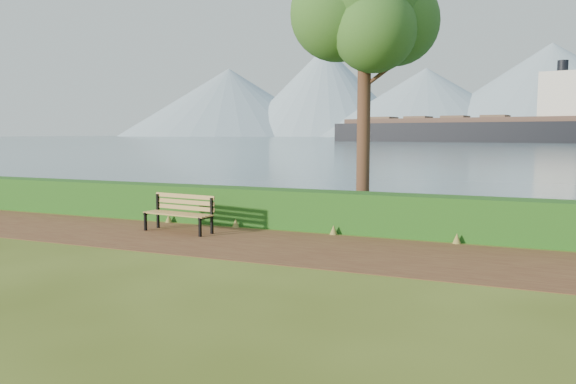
% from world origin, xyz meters
% --- Properties ---
extents(ground, '(140.00, 140.00, 0.00)m').
position_xyz_m(ground, '(0.00, 0.00, 0.00)').
color(ground, '#414F16').
rests_on(ground, ground).
extents(path, '(40.00, 3.40, 0.01)m').
position_xyz_m(path, '(0.00, 0.30, 0.01)').
color(path, '#51281C').
rests_on(path, ground).
extents(hedge, '(32.00, 0.85, 1.00)m').
position_xyz_m(hedge, '(0.00, 2.60, 0.50)').
color(hedge, '#1F4F16').
rests_on(hedge, ground).
extents(water, '(700.00, 510.00, 0.00)m').
position_xyz_m(water, '(0.00, 260.00, 0.01)').
color(water, slate).
rests_on(water, ground).
extents(mountains, '(585.00, 190.00, 70.00)m').
position_xyz_m(mountains, '(-9.17, 406.05, 27.70)').
color(mountains, '#7B92A4').
rests_on(mountains, ground).
extents(bench, '(1.93, 0.77, 0.94)m').
position_xyz_m(bench, '(-2.08, 0.96, 0.54)').
color(bench, black).
rests_on(bench, ground).
extents(tree, '(3.89, 3.30, 7.88)m').
position_xyz_m(tree, '(1.69, 4.33, 5.85)').
color(tree, '#392017').
rests_on(tree, ground).
extents(cargo_ship, '(75.40, 24.86, 22.62)m').
position_xyz_m(cargo_ship, '(-7.12, 150.37, 3.37)').
color(cargo_ship, black).
rests_on(cargo_ship, ground).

